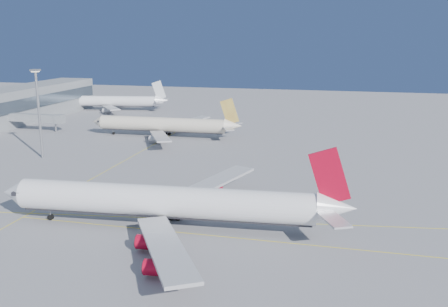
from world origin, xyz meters
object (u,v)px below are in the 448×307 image
at_px(airliner_virgin, 171,202).
at_px(light_mast, 38,106).
at_px(airliner_third, 113,101).
at_px(airliner_etihad, 165,125).

distance_m(airliner_virgin, light_mast, 74.73).
distance_m(airliner_virgin, airliner_third, 164.87).
height_order(airliner_etihad, light_mast, light_mast).
bearing_deg(airliner_etihad, airliner_third, 129.31).
bearing_deg(light_mast, airliner_third, 103.68).
bearing_deg(airliner_third, airliner_virgin, -69.88).
distance_m(airliner_etihad, light_mast, 48.72).
relative_size(airliner_etihad, light_mast, 2.15).
xyz_separation_m(airliner_etihad, airliner_third, (-49.46, 57.86, -0.05)).
bearing_deg(light_mast, airliner_etihad, 57.17).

